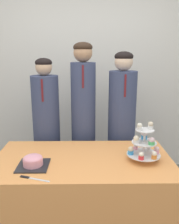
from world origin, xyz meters
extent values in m
cube|color=silver|center=(0.00, 1.75, 1.35)|extent=(9.00, 0.06, 2.70)
cube|color=#EF9951|center=(0.00, 0.39, 0.37)|extent=(1.46, 0.79, 0.73)
cube|color=#232328|center=(-0.38, 0.26, 0.74)|extent=(0.23, 0.23, 0.01)
cylinder|color=pink|center=(-0.38, 0.26, 0.77)|extent=(0.15, 0.15, 0.05)
ellipsoid|color=pink|center=(-0.38, 0.26, 0.79)|extent=(0.15, 0.15, 0.05)
cube|color=silver|center=(-0.29, 0.06, 0.73)|extent=(0.16, 0.07, 0.00)
cube|color=black|center=(-0.40, 0.09, 0.73)|extent=(0.07, 0.04, 0.01)
cylinder|color=silver|center=(0.49, 0.36, 0.86)|extent=(0.02, 0.02, 0.26)
cylinder|color=silver|center=(0.49, 0.36, 0.78)|extent=(0.27, 0.27, 0.01)
cylinder|color=silver|center=(0.49, 0.36, 0.88)|extent=(0.20, 0.20, 0.01)
cylinder|color=silver|center=(0.49, 0.36, 0.98)|extent=(0.15, 0.15, 0.01)
cylinder|color=white|center=(0.55, 0.45, 0.80)|extent=(0.04, 0.04, 0.03)
sphere|color=beige|center=(0.55, 0.45, 0.82)|extent=(0.03, 0.03, 0.03)
cylinder|color=pink|center=(0.45, 0.46, 0.80)|extent=(0.04, 0.04, 0.03)
sphere|color=white|center=(0.45, 0.46, 0.82)|extent=(0.04, 0.04, 0.04)
cylinder|color=#3893DB|center=(0.39, 0.35, 0.80)|extent=(0.05, 0.05, 0.03)
sphere|color=beige|center=(0.39, 0.35, 0.83)|extent=(0.04, 0.04, 0.04)
cylinder|color=#E5333D|center=(0.45, 0.26, 0.80)|extent=(0.04, 0.04, 0.03)
sphere|color=white|center=(0.45, 0.26, 0.82)|extent=(0.04, 0.04, 0.04)
cylinder|color=orange|center=(0.55, 0.27, 0.80)|extent=(0.04, 0.04, 0.03)
sphere|color=white|center=(0.55, 0.27, 0.83)|extent=(0.04, 0.04, 0.04)
cylinder|color=pink|center=(0.60, 0.36, 0.80)|extent=(0.04, 0.04, 0.03)
sphere|color=silver|center=(0.60, 0.36, 0.82)|extent=(0.04, 0.04, 0.04)
cylinder|color=white|center=(0.42, 0.34, 0.90)|extent=(0.05, 0.05, 0.02)
sphere|color=#F4E5C6|center=(0.42, 0.34, 0.92)|extent=(0.04, 0.04, 0.04)
cylinder|color=#4CB766|center=(0.53, 0.30, 0.90)|extent=(0.05, 0.05, 0.02)
sphere|color=silver|center=(0.53, 0.30, 0.92)|extent=(0.04, 0.04, 0.04)
cylinder|color=#3893DB|center=(0.51, 0.42, 0.90)|extent=(0.05, 0.05, 0.03)
sphere|color=silver|center=(0.51, 0.42, 0.93)|extent=(0.05, 0.05, 0.05)
cylinder|color=white|center=(0.54, 0.36, 1.00)|extent=(0.04, 0.04, 0.03)
sphere|color=beige|center=(0.54, 0.36, 1.03)|extent=(0.04, 0.04, 0.04)
cylinder|color=white|center=(0.45, 0.34, 1.00)|extent=(0.04, 0.04, 0.03)
sphere|color=white|center=(0.45, 0.34, 1.03)|extent=(0.04, 0.04, 0.04)
cylinder|color=#384266|center=(-0.39, 1.02, 0.67)|extent=(0.28, 0.28, 1.35)
sphere|color=#D6AD89|center=(-0.39, 1.02, 1.43)|extent=(0.17, 0.17, 0.17)
ellipsoid|color=black|center=(-0.39, 1.02, 1.48)|extent=(0.17, 0.17, 0.09)
cube|color=maroon|center=(-0.39, 0.87, 1.22)|extent=(0.02, 0.01, 0.22)
cylinder|color=#384266|center=(0.00, 1.02, 0.74)|extent=(0.26, 0.26, 1.48)
sphere|color=tan|center=(0.00, 1.02, 1.57)|extent=(0.19, 0.19, 0.19)
ellipsoid|color=#332319|center=(0.00, 1.02, 1.62)|extent=(0.19, 0.19, 0.10)
cube|color=maroon|center=(0.00, 0.89, 1.35)|extent=(0.02, 0.01, 0.22)
cylinder|color=#384266|center=(0.41, 1.02, 0.70)|extent=(0.29, 0.29, 1.39)
sphere|color=beige|center=(0.41, 1.02, 1.48)|extent=(0.18, 0.18, 0.18)
ellipsoid|color=black|center=(0.41, 1.02, 1.54)|extent=(0.19, 0.19, 0.10)
cube|color=maroon|center=(0.41, 0.87, 1.26)|extent=(0.02, 0.01, 0.22)
camera|label=1|loc=(0.03, -1.40, 1.58)|focal=38.00mm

